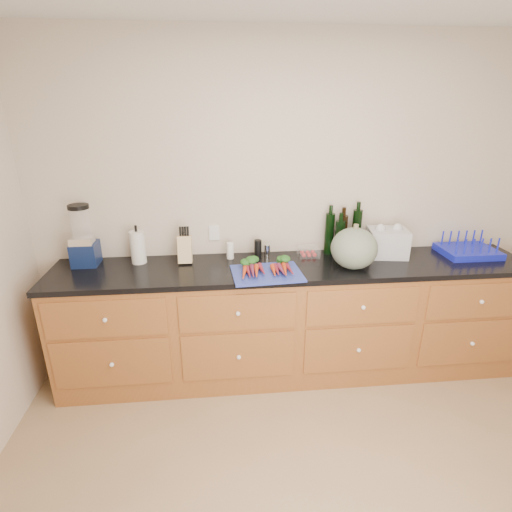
{
  "coord_description": "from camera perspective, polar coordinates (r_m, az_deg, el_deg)",
  "views": [
    {
      "loc": [
        -0.57,
        -1.47,
        2.09
      ],
      "look_at": [
        -0.3,
        1.2,
        1.06
      ],
      "focal_mm": 28.0,
      "sensor_mm": 36.0,
      "label": 1
    }
  ],
  "objects": [
    {
      "name": "dish_rack",
      "position": [
        3.65,
        28.02,
        0.81
      ],
      "size": [
        0.42,
        0.34,
        0.17
      ],
      "color": "#161FC3",
      "rests_on": "countertop"
    },
    {
      "name": "tomato_box",
      "position": [
        3.22,
        7.51,
        0.63
      ],
      "size": [
        0.16,
        0.13,
        0.08
      ],
      "primitive_type": "cube",
      "color": "white",
      "rests_on": "countertop"
    },
    {
      "name": "countertop",
      "position": [
        3.06,
        5.46,
        -1.59
      ],
      "size": [
        3.64,
        0.62,
        0.04
      ],
      "primitive_type": "cube",
      "color": "black",
      "rests_on": "cabinets"
    },
    {
      "name": "grocery_bag",
      "position": [
        3.35,
        18.22,
        1.82
      ],
      "size": [
        0.33,
        0.28,
        0.22
      ],
      "primitive_type": null,
      "rotation": [
        0.0,
        0.0,
        -0.15
      ],
      "color": "silver",
      "rests_on": "countertop"
    },
    {
      "name": "blender_appliance",
      "position": [
        3.23,
        -23.46,
        2.21
      ],
      "size": [
        0.18,
        0.18,
        0.46
      ],
      "color": "#0F1D47",
      "rests_on": "countertop"
    },
    {
      "name": "grinder_pepper",
      "position": [
        3.15,
        0.28,
        1.03
      ],
      "size": [
        0.06,
        0.06,
        0.14
      ],
      "primitive_type": "cylinder",
      "color": "black",
      "rests_on": "countertop"
    },
    {
      "name": "cabinets",
      "position": [
        3.26,
        5.19,
        -9.25
      ],
      "size": [
        3.6,
        0.64,
        0.9
      ],
      "color": "brown",
      "rests_on": "ground"
    },
    {
      "name": "carrots",
      "position": [
        2.89,
        1.45,
        -1.61
      ],
      "size": [
        0.39,
        0.29,
        0.06
      ],
      "color": "red",
      "rests_on": "cutting_board"
    },
    {
      "name": "canister_chrome",
      "position": [
        3.17,
        1.61,
        0.73
      ],
      "size": [
        0.05,
        0.05,
        0.1
      ],
      "primitive_type": "cylinder",
      "color": "silver",
      "rests_on": "countertop"
    },
    {
      "name": "cutting_board",
      "position": [
        2.87,
        1.55,
        -2.5
      ],
      "size": [
        0.52,
        0.41,
        0.01
      ],
      "primitive_type": "cube",
      "rotation": [
        0.0,
        0.0,
        0.07
      ],
      "color": "#27389F",
      "rests_on": "countertop"
    },
    {
      "name": "bottles",
      "position": [
        3.29,
        12.21,
        3.04
      ],
      "size": [
        0.3,
        0.15,
        0.36
      ],
      "color": "black",
      "rests_on": "countertop"
    },
    {
      "name": "knife_block",
      "position": [
        3.1,
        -10.11,
        0.96
      ],
      "size": [
        0.1,
        0.1,
        0.21
      ],
      "primitive_type": "cube",
      "color": "tan",
      "rests_on": "countertop"
    },
    {
      "name": "paper_towel",
      "position": [
        3.16,
        -16.52,
        1.21
      ],
      "size": [
        0.11,
        0.11,
        0.25
      ],
      "primitive_type": "cylinder",
      "color": "silver",
      "rests_on": "countertop"
    },
    {
      "name": "grinder_salt",
      "position": [
        3.14,
        -3.71,
        0.76
      ],
      "size": [
        0.06,
        0.06,
        0.13
      ],
      "primitive_type": "cylinder",
      "color": "white",
      "rests_on": "countertop"
    },
    {
      "name": "wall_back",
      "position": [
        3.24,
        4.62,
        6.84
      ],
      "size": [
        4.1,
        0.05,
        2.6
      ],
      "primitive_type": "cube",
      "color": "beige",
      "rests_on": "ground"
    },
    {
      "name": "squash",
      "position": [
        3.01,
        13.83,
        1.07
      ],
      "size": [
        0.34,
        0.34,
        0.31
      ],
      "primitive_type": "ellipsoid",
      "color": "#586756",
      "rests_on": "countertop"
    }
  ]
}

